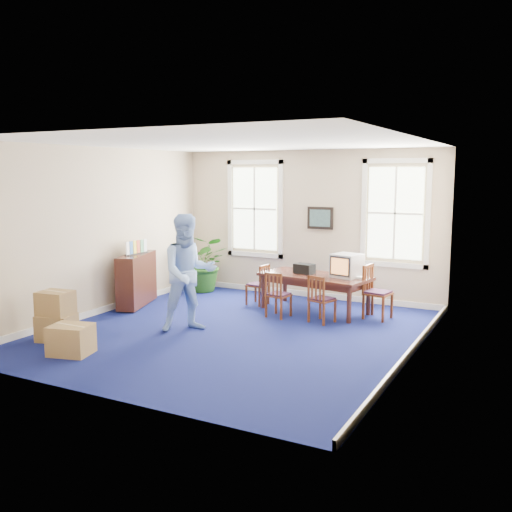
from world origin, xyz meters
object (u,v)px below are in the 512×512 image
at_px(crt_tv, 347,266).
at_px(man, 189,273).
at_px(chair_near_left, 279,294).
at_px(potted_plant, 205,263).
at_px(cardboard_boxes, 71,315).
at_px(credenza, 137,281).
at_px(conference_table, 315,293).

distance_m(crt_tv, man, 3.10).
height_order(crt_tv, chair_near_left, crt_tv).
relative_size(man, potted_plant, 1.56).
bearing_deg(crt_tv, chair_near_left, -128.89).
xyz_separation_m(man, cardboard_boxes, (-1.36, -1.40, -0.58)).
distance_m(chair_near_left, credenza, 3.02).
relative_size(chair_near_left, potted_plant, 0.67).
bearing_deg(crt_tv, cardboard_boxes, -117.40).
bearing_deg(cardboard_boxes, chair_near_left, 51.54).
bearing_deg(credenza, cardboard_boxes, -93.82).
height_order(crt_tv, credenza, crt_tv).
bearing_deg(conference_table, crt_tv, 14.32).
distance_m(man, potted_plant, 3.32).
relative_size(credenza, potted_plant, 1.03).
relative_size(crt_tv, credenza, 0.40).
height_order(conference_table, cardboard_boxes, cardboard_boxes).
bearing_deg(potted_plant, credenza, -103.46).
relative_size(man, credenza, 1.51).
bearing_deg(conference_table, chair_near_left, -111.04).
bearing_deg(crt_tv, man, -116.28).
height_order(conference_table, potted_plant, potted_plant).
distance_m(potted_plant, cardboard_boxes, 4.33).
relative_size(chair_near_left, cardboard_boxes, 0.58).
relative_size(conference_table, cardboard_boxes, 1.43).
xyz_separation_m(conference_table, man, (-1.42, -2.28, 0.65)).
height_order(credenza, cardboard_boxes, credenza).
height_order(conference_table, credenza, credenza).
xyz_separation_m(crt_tv, cardboard_boxes, (-3.41, -3.73, -0.53)).
xyz_separation_m(chair_near_left, cardboard_boxes, (-2.34, -2.95, -0.01)).
xyz_separation_m(potted_plant, cardboard_boxes, (0.18, -4.32, -0.22)).
relative_size(chair_near_left, credenza, 0.65).
xyz_separation_m(crt_tv, man, (-2.05, -2.33, 0.06)).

